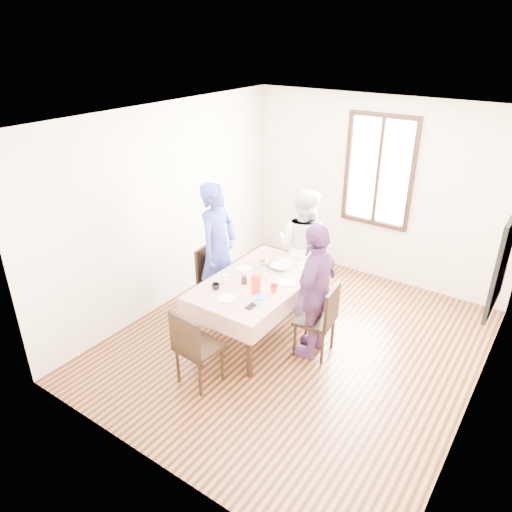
{
  "coord_description": "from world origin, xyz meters",
  "views": [
    {
      "loc": [
        2.35,
        -4.24,
        3.53
      ],
      "look_at": [
        -0.51,
        -0.12,
        1.1
      ],
      "focal_mm": 33.53,
      "sensor_mm": 36.0,
      "label": 1
    }
  ],
  "objects_px": {
    "dining_table": "(258,307)",
    "person_far": "(303,245)",
    "person_left": "(218,250)",
    "chair_left": "(218,280)",
    "chair_far": "(303,268)",
    "person_right": "(315,291)",
    "chair_right": "(315,319)",
    "chair_near": "(199,346)"
  },
  "relations": [
    {
      "from": "chair_near",
      "to": "person_right",
      "type": "bearing_deg",
      "value": 62.09
    },
    {
      "from": "dining_table",
      "to": "person_far",
      "type": "bearing_deg",
      "value": 90.0
    },
    {
      "from": "chair_right",
      "to": "person_right",
      "type": "bearing_deg",
      "value": 83.2
    },
    {
      "from": "chair_left",
      "to": "person_far",
      "type": "height_order",
      "value": "person_far"
    },
    {
      "from": "person_far",
      "to": "person_right",
      "type": "height_order",
      "value": "person_right"
    },
    {
      "from": "person_far",
      "to": "chair_far",
      "type": "bearing_deg",
      "value": -92.68
    },
    {
      "from": "chair_right",
      "to": "person_left",
      "type": "relative_size",
      "value": 0.5
    },
    {
      "from": "person_left",
      "to": "dining_table",
      "type": "bearing_deg",
      "value": -106.76
    },
    {
      "from": "dining_table",
      "to": "person_far",
      "type": "distance_m",
      "value": 1.17
    },
    {
      "from": "chair_left",
      "to": "chair_far",
      "type": "relative_size",
      "value": 1.0
    },
    {
      "from": "chair_near",
      "to": "person_right",
      "type": "distance_m",
      "value": 1.43
    },
    {
      "from": "dining_table",
      "to": "person_right",
      "type": "xyz_separation_m",
      "value": [
        0.74,
        0.05,
        0.45
      ]
    },
    {
      "from": "chair_near",
      "to": "person_far",
      "type": "height_order",
      "value": "person_far"
    },
    {
      "from": "chair_near",
      "to": "person_left",
      "type": "relative_size",
      "value": 0.5
    },
    {
      "from": "chair_left",
      "to": "person_right",
      "type": "height_order",
      "value": "person_right"
    },
    {
      "from": "chair_left",
      "to": "person_far",
      "type": "bearing_deg",
      "value": 135.47
    },
    {
      "from": "chair_left",
      "to": "chair_far",
      "type": "bearing_deg",
      "value": 136.07
    },
    {
      "from": "person_left",
      "to": "person_right",
      "type": "relative_size",
      "value": 1.1
    },
    {
      "from": "chair_near",
      "to": "person_right",
      "type": "height_order",
      "value": "person_right"
    },
    {
      "from": "dining_table",
      "to": "chair_near",
      "type": "xyz_separation_m",
      "value": [
        0.0,
        -1.11,
        0.08
      ]
    },
    {
      "from": "dining_table",
      "to": "chair_right",
      "type": "distance_m",
      "value": 0.77
    },
    {
      "from": "chair_right",
      "to": "person_right",
      "type": "relative_size",
      "value": 0.55
    },
    {
      "from": "chair_far",
      "to": "person_right",
      "type": "distance_m",
      "value": 1.35
    },
    {
      "from": "chair_left",
      "to": "person_right",
      "type": "relative_size",
      "value": 0.55
    },
    {
      "from": "dining_table",
      "to": "person_right",
      "type": "relative_size",
      "value": 0.98
    },
    {
      "from": "dining_table",
      "to": "chair_near",
      "type": "distance_m",
      "value": 1.11
    },
    {
      "from": "dining_table",
      "to": "person_left",
      "type": "relative_size",
      "value": 0.9
    },
    {
      "from": "chair_near",
      "to": "person_right",
      "type": "relative_size",
      "value": 0.55
    },
    {
      "from": "chair_far",
      "to": "person_left",
      "type": "height_order",
      "value": "person_left"
    },
    {
      "from": "person_left",
      "to": "chair_far",
      "type": "bearing_deg",
      "value": -42.98
    },
    {
      "from": "person_left",
      "to": "person_far",
      "type": "bearing_deg",
      "value": -43.57
    },
    {
      "from": "person_left",
      "to": "person_far",
      "type": "xyz_separation_m",
      "value": [
        0.74,
        0.94,
        -0.09
      ]
    },
    {
      "from": "dining_table",
      "to": "person_left",
      "type": "bearing_deg",
      "value": 168.47
    },
    {
      "from": "chair_left",
      "to": "chair_right",
      "type": "relative_size",
      "value": 1.0
    },
    {
      "from": "chair_left",
      "to": "chair_far",
      "type": "height_order",
      "value": "same"
    },
    {
      "from": "dining_table",
      "to": "person_right",
      "type": "bearing_deg",
      "value": 3.89
    },
    {
      "from": "person_far",
      "to": "person_right",
      "type": "bearing_deg",
      "value": 122.85
    },
    {
      "from": "chair_right",
      "to": "person_far",
      "type": "xyz_separation_m",
      "value": [
        -0.76,
        1.04,
        0.35
      ]
    },
    {
      "from": "chair_left",
      "to": "dining_table",
      "type": "bearing_deg",
      "value": 73.33
    },
    {
      "from": "chair_right",
      "to": "person_left",
      "type": "distance_m",
      "value": 1.58
    },
    {
      "from": "chair_near",
      "to": "person_left",
      "type": "height_order",
      "value": "person_left"
    },
    {
      "from": "chair_right",
      "to": "person_far",
      "type": "relative_size",
      "value": 0.56
    }
  ]
}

